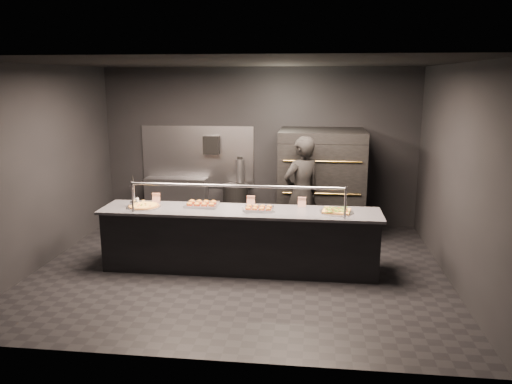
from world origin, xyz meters
The scene contains 15 objects.
room centered at (-0.02, 0.05, 1.50)m, with size 6.04×6.00×3.00m.
service_counter centered at (0.00, 0.00, 0.46)m, with size 4.10×0.78×1.37m.
pizza_oven centered at (1.20, 1.90, 0.97)m, with size 1.50×1.23×1.91m.
prep_shelf centered at (-1.60, 2.32, 0.45)m, with size 1.20×0.35×0.90m, color #99999E.
towel_dispenser centered at (-0.90, 2.39, 1.55)m, with size 0.30×0.20×0.35m, color black.
fire_extinguisher centered at (-0.35, 2.40, 1.06)m, with size 0.14×0.14×0.51m.
beer_tap centered at (-1.60, 0.01, 1.06)m, with size 0.12×0.18×0.48m.
round_pizza centered at (-1.44, -0.01, 0.94)m, with size 0.51×0.51×0.03m.
slider_tray_a centered at (-0.60, 0.15, 0.95)m, with size 0.50×0.38×0.08m.
slider_tray_b centered at (0.28, 0.00, 0.95)m, with size 0.50×0.42×0.07m.
square_pizza centered at (1.40, 0.02, 0.94)m, with size 0.49×0.49×0.05m.
condiment_jar centered at (-1.57, 0.13, 0.97)m, with size 0.15×0.06×0.10m.
tent_cards centered at (-0.10, 0.28, 1.00)m, with size 2.36×0.04×0.15m.
trash_bin centered at (-0.41, 2.22, 0.41)m, with size 0.49×0.49×0.82m, color black.
worker centered at (0.87, 1.06, 0.94)m, with size 0.69×0.45×1.89m, color black.
Camera 1 is at (1.06, -6.96, 2.79)m, focal length 35.00 mm.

